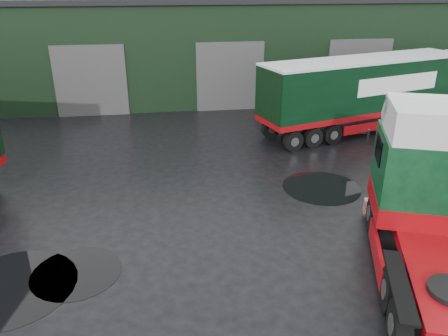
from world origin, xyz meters
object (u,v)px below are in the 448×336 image
Objects in this scene: lorry_right at (362,95)px; tree_back_a at (110,10)px; tree_back_b at (287,19)px; hero_tractor at (443,209)px; warehouse at (216,42)px.

tree_back_a is at bearing -162.46° from lorry_right.
lorry_right is 1.52× the size of tree_back_a.
tree_back_b is (16.00, 0.00, -1.00)m from tree_back_a.
tree_back_b reaches higher than hero_tractor.
tree_back_a is 16.03m from tree_back_b.
tree_back_a reaches higher than warehouse.
hero_tractor is 0.94× the size of tree_back_b.
tree_back_a is at bearing 127.82° from hero_tractor.
hero_tractor reaches higher than lorry_right.
warehouse is 4.32× the size of tree_back_b.
warehouse is 2.25× the size of lorry_right.
tree_back_a reaches higher than lorry_right.
warehouse is 3.41× the size of tree_back_a.
tree_back_b is at bearing 51.34° from warehouse.
tree_back_b reaches higher than warehouse.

